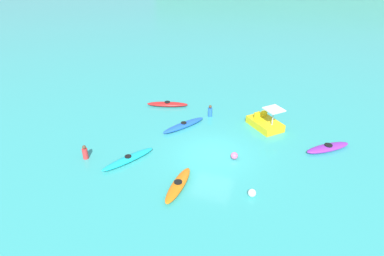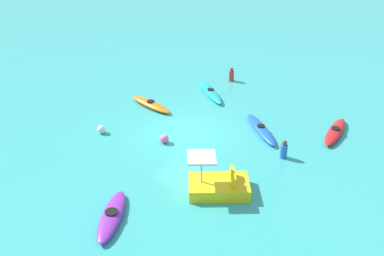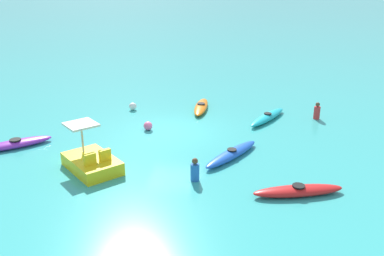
{
  "view_description": "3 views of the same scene",
  "coord_description": "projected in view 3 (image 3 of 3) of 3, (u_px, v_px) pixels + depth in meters",
  "views": [
    {
      "loc": [
        3.78,
        -16.02,
        10.9
      ],
      "look_at": [
        -1.82,
        1.55,
        0.67
      ],
      "focal_mm": 30.86,
      "sensor_mm": 36.0,
      "label": 1
    },
    {
      "loc": [
        14.07,
        13.75,
        10.88
      ],
      "look_at": [
        0.1,
        0.62,
        0.59
      ],
      "focal_mm": 42.41,
      "sensor_mm": 36.0,
      "label": 2
    },
    {
      "loc": [
        -2.87,
        18.37,
        7.12
      ],
      "look_at": [
        -0.87,
        0.31,
        0.34
      ],
      "focal_mm": 39.35,
      "sensor_mm": 36.0,
      "label": 3
    }
  ],
  "objects": [
    {
      "name": "kayak_red",
      "position": [
        298.0,
        191.0,
        14.22
      ],
      "size": [
        3.21,
        1.43,
        0.37
      ],
      "color": "red",
      "rests_on": "ground_plane"
    },
    {
      "name": "buoy_white",
      "position": [
        133.0,
        106.0,
        22.95
      ],
      "size": [
        0.41,
        0.41,
        0.41
      ],
      "primitive_type": "sphere",
      "color": "white",
      "rests_on": "ground_plane"
    },
    {
      "name": "person_near_shore",
      "position": [
        317.0,
        112.0,
        21.51
      ],
      "size": [
        0.39,
        0.39,
        0.88
      ],
      "color": "red",
      "rests_on": "ground_plane"
    },
    {
      "name": "person_by_kayaks",
      "position": [
        195.0,
        171.0,
        15.14
      ],
      "size": [
        0.32,
        0.32,
        0.88
      ],
      "color": "blue",
      "rests_on": "ground_plane"
    },
    {
      "name": "buoy_pink",
      "position": [
        148.0,
        126.0,
        20.03
      ],
      "size": [
        0.42,
        0.42,
        0.42
      ],
      "primitive_type": "sphere",
      "color": "pink",
      "rests_on": "ground_plane"
    },
    {
      "name": "ground_plane",
      "position": [
        174.0,
        132.0,
        19.9
      ],
      "size": [
        600.0,
        600.0,
        0.0
      ],
      "primitive_type": "plane",
      "color": "#38ADA8"
    },
    {
      "name": "pedal_boat_yellow",
      "position": [
        92.0,
        161.0,
        15.99
      ],
      "size": [
        2.75,
        2.76,
        1.68
      ],
      "color": "yellow",
      "rests_on": "ground_plane"
    },
    {
      "name": "kayak_purple",
      "position": [
        16.0,
        144.0,
        18.09
      ],
      "size": [
        2.84,
        2.46,
        0.37
      ],
      "color": "purple",
      "rests_on": "ground_plane"
    },
    {
      "name": "kayak_orange",
      "position": [
        201.0,
        107.0,
        23.01
      ],
      "size": [
        0.75,
        3.07,
        0.37
      ],
      "color": "orange",
      "rests_on": "ground_plane"
    },
    {
      "name": "kayak_blue",
      "position": [
        232.0,
        154.0,
        17.09
      ],
      "size": [
        2.37,
        3.21,
        0.37
      ],
      "color": "blue",
      "rests_on": "ground_plane"
    },
    {
      "name": "kayak_cyan",
      "position": [
        268.0,
        117.0,
        21.41
      ],
      "size": [
        2.21,
        3.26,
        0.37
      ],
      "color": "#19B7C6",
      "rests_on": "ground_plane"
    }
  ]
}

